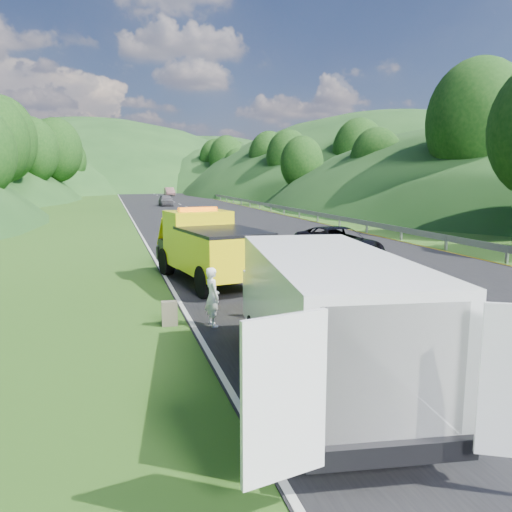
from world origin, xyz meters
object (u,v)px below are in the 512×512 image
object	(u,v)px
woman	(213,326)
spare_tire	(401,403)
suitcase	(169,313)
tow_truck	(209,247)
worker	(406,388)
child	(260,318)
passing_suv	(337,260)
white_van	(325,312)

from	to	relation	value
woman	spare_tire	size ratio (longest dim) A/B	2.52
spare_tire	woman	bearing A→B (deg)	113.07
woman	suitcase	bearing A→B (deg)	61.36
woman	spare_tire	world-z (taller)	woman
tow_truck	worker	world-z (taller)	tow_truck
child	passing_suv	bearing A→B (deg)	59.19
white_van	child	xyz separation A→B (m)	(0.18, 4.36, -1.35)
tow_truck	passing_suv	size ratio (longest dim) A/B	1.22
woman	child	distance (m)	1.37
worker	passing_suv	size ratio (longest dim) A/B	0.33
tow_truck	passing_suv	distance (m)	7.15
tow_truck	spare_tire	world-z (taller)	tow_truck
white_van	worker	xyz separation A→B (m)	(1.37, -0.49, -1.35)
passing_suv	suitcase	bearing A→B (deg)	-140.23
worker	suitcase	world-z (taller)	worker
tow_truck	suitcase	xyz separation A→B (m)	(-1.95, -4.70, -0.94)
worker	white_van	bearing A→B (deg)	140.99
tow_truck	passing_suv	world-z (taller)	tow_truck
woman	spare_tire	distance (m)	5.43
white_van	suitcase	size ratio (longest dim) A/B	11.40
spare_tire	worker	bearing A→B (deg)	50.00
spare_tire	passing_suv	bearing A→B (deg)	68.60
worker	suitcase	size ratio (longest dim) A/B	2.73
tow_truck	woman	size ratio (longest dim) A/B	4.24
child	tow_truck	bearing A→B (deg)	101.21
worker	passing_suv	distance (m)	13.52
tow_truck	child	distance (m)	4.93
child	worker	world-z (taller)	worker
passing_suv	child	bearing A→B (deg)	-130.62
white_van	passing_suv	distance (m)	13.69
child	spare_tire	size ratio (longest dim) A/B	1.56
child	passing_suv	world-z (taller)	passing_suv
white_van	passing_suv	xyz separation A→B (m)	(6.12, 12.17, -1.35)
child	woman	bearing A→B (deg)	-159.88
worker	passing_suv	bearing A→B (deg)	49.97
child	worker	size ratio (longest dim) A/B	0.54
white_van	child	world-z (taller)	white_van
white_van	suitcase	bearing A→B (deg)	124.58
child	worker	bearing A→B (deg)	-69.68
white_van	woman	world-z (taller)	white_van
suitcase	child	bearing A→B (deg)	-1.27
white_van	child	size ratio (longest dim) A/B	7.80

